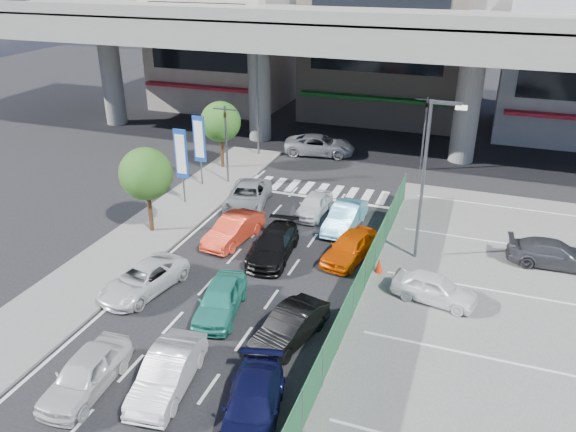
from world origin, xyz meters
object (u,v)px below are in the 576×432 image
at_px(signboard_near, 181,156).
at_px(taxi_orange_left, 234,229).
at_px(parked_sedan_white, 435,288).
at_px(traffic_cone, 379,265).
at_px(taxi_teal_mid, 220,299).
at_px(hatch_black_mid_right, 290,327).
at_px(street_lamp_left, 259,93).
at_px(sedan_black_mid, 273,245).
at_px(traffic_light_right, 426,115).
at_px(sedan_white_front_mid, 314,205).
at_px(taxi_orange_right, 350,247).
at_px(traffic_light_left, 225,126).
at_px(signboard_far, 199,141).
at_px(van_white_back_left, 86,373).
at_px(wagon_silver_front_left, 248,196).
at_px(minivan_navy_back, 252,406).
at_px(kei_truck_front_right, 345,217).
at_px(sedan_white_mid_left, 143,279).
at_px(crossing_wagon_silver, 320,145).
at_px(parked_sedan_dgrey, 554,254).
at_px(street_lamp_right, 428,169).
at_px(tree_near, 146,174).
at_px(tree_far, 221,122).

height_order(signboard_near, taxi_orange_left, signboard_near).
bearing_deg(parked_sedan_white, traffic_cone, 70.13).
relative_size(taxi_teal_mid, hatch_black_mid_right, 1.00).
relative_size(street_lamp_left, sedan_black_mid, 1.74).
distance_m(traffic_light_right, sedan_white_front_mid, 11.43).
bearing_deg(taxi_orange_right, traffic_light_left, 156.92).
bearing_deg(signboard_far, taxi_orange_left, -50.71).
distance_m(traffic_light_left, taxi_orange_left, 9.03).
distance_m(van_white_back_left, hatch_black_mid_right, 7.57).
relative_size(wagon_silver_front_left, sedan_white_front_mid, 1.36).
xyz_separation_m(minivan_navy_back, kei_truck_front_right, (-0.80, 14.86, 0.05)).
distance_m(sedan_white_mid_left, taxi_orange_right, 10.02).
distance_m(crossing_wagon_silver, parked_sedan_dgrey, 19.95).
height_order(street_lamp_right, taxi_orange_left, street_lamp_right).
relative_size(street_lamp_left, taxi_orange_right, 1.98).
bearing_deg(sedan_black_mid, taxi_orange_right, 11.29).
distance_m(van_white_back_left, parked_sedan_white, 14.46).
bearing_deg(street_lamp_left, tree_near, -92.76).
xyz_separation_m(sedan_black_mid, sedan_white_front_mid, (0.37, 5.55, -0.05)).
height_order(minivan_navy_back, taxi_teal_mid, taxi_teal_mid).
distance_m(taxi_orange_right, traffic_cone, 1.88).
distance_m(parked_sedan_white, traffic_cone, 3.18).
relative_size(tree_near, sedan_white_front_mid, 1.32).
bearing_deg(tree_far, traffic_light_left, -57.38).
distance_m(tree_near, hatch_black_mid_right, 12.51).
bearing_deg(wagon_silver_front_left, sedan_white_front_mid, -7.43).
distance_m(crossing_wagon_silver, parked_sedan_white, 20.46).
relative_size(traffic_light_right, parked_sedan_white, 1.40).
distance_m(tree_near, taxi_orange_left, 5.44).
distance_m(traffic_light_right, tree_near, 19.53).
distance_m(signboard_far, kei_truck_front_right, 11.11).
bearing_deg(signboard_near, taxi_teal_mid, -53.48).
bearing_deg(tree_far, kei_truck_front_right, -31.35).
bearing_deg(signboard_near, traffic_cone, -17.89).
bearing_deg(sedan_black_mid, kei_truck_front_right, 54.65).
relative_size(signboard_near, minivan_navy_back, 1.07).
height_order(traffic_light_left, traffic_cone, traffic_light_left).
distance_m(wagon_silver_front_left, crossing_wagon_silver, 10.98).
distance_m(van_white_back_left, wagon_silver_front_left, 16.35).
bearing_deg(street_lamp_left, signboard_near, -94.99).
bearing_deg(taxi_orange_left, sedan_black_mid, -11.13).
relative_size(tree_near, hatch_black_mid_right, 1.19).
xyz_separation_m(van_white_back_left, kei_truck_front_right, (5.21, 15.45, 0.00)).
relative_size(traffic_light_left, hatch_black_mid_right, 1.29).
bearing_deg(kei_truck_front_right, sedan_black_mid, -116.86).
distance_m(taxi_orange_left, sedan_black_mid, 2.75).
relative_size(street_lamp_left, hatch_black_mid_right, 1.98).
height_order(sedan_white_mid_left, sedan_black_mid, sedan_black_mid).
bearing_deg(hatch_black_mid_right, sedan_black_mid, 129.89).
xyz_separation_m(crossing_wagon_silver, parked_sedan_white, (10.55, -17.53, -0.04)).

